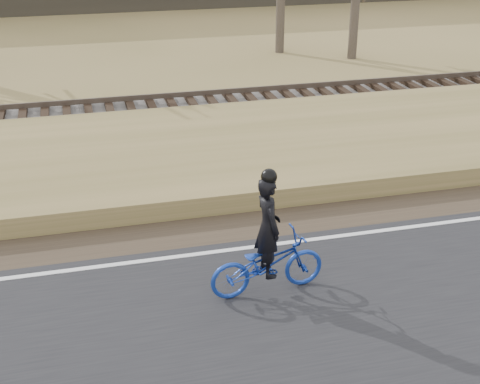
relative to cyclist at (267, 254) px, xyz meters
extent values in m
plane|color=#9C814F|center=(-2.44, 1.30, -0.76)|extent=(120.00, 120.00, 0.00)
cube|color=black|center=(-2.44, -1.20, -0.73)|extent=(120.00, 6.00, 0.06)
cube|color=silver|center=(-2.44, 1.50, -0.69)|extent=(120.00, 0.12, 0.01)
cube|color=#473A2B|center=(-2.44, 2.50, -0.74)|extent=(120.00, 1.60, 0.04)
cube|color=#9C814F|center=(-2.44, 5.50, -0.54)|extent=(120.00, 5.00, 0.44)
cube|color=slate|center=(-2.44, 9.30, -0.53)|extent=(120.00, 3.00, 0.45)
cube|color=black|center=(-2.44, 9.30, -0.24)|extent=(120.00, 2.40, 0.14)
cube|color=brown|center=(-2.44, 8.58, -0.09)|extent=(120.00, 0.07, 0.15)
cube|color=brown|center=(-2.44, 10.02, -0.09)|extent=(120.00, 0.07, 0.15)
imported|color=#16369C|center=(0.00, 0.00, -0.18)|extent=(2.03, 0.85, 1.04)
imported|color=black|center=(0.00, 0.00, 0.51)|extent=(0.46, 0.66, 1.72)
sphere|color=black|center=(0.00, 0.00, 1.40)|extent=(0.26, 0.26, 0.26)
camera|label=1|loc=(-2.85, -9.18, 5.48)|focal=50.00mm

